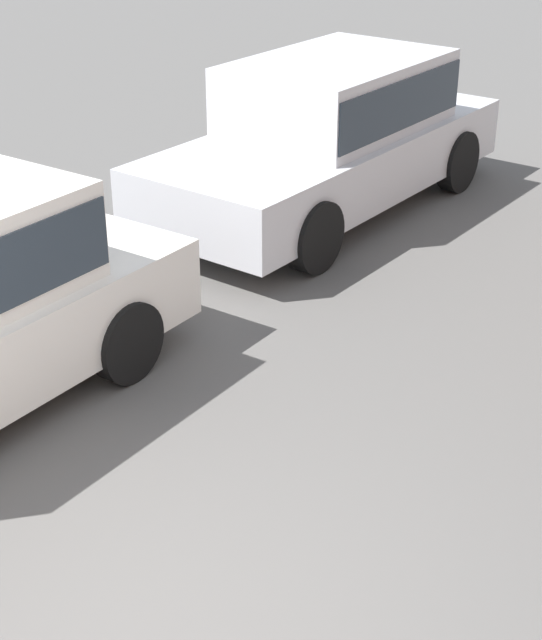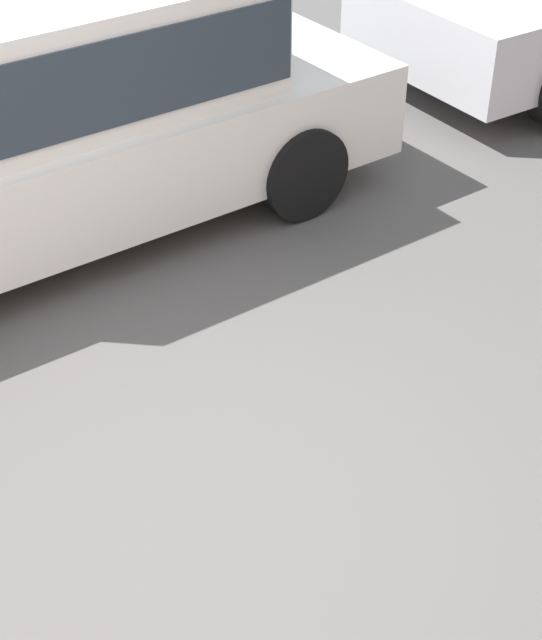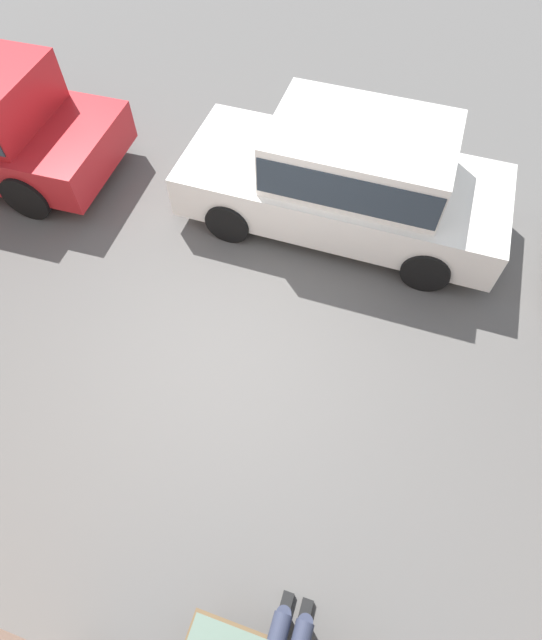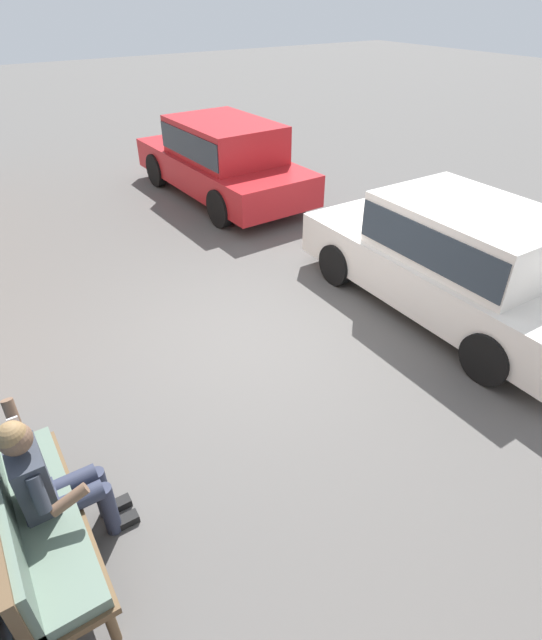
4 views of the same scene
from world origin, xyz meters
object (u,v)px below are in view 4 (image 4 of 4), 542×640
bench (25,519)px  parked_car_far (223,156)px  person_on_phone (50,482)px  parked_car_mid (457,256)px

bench → parked_car_far: 8.04m
person_on_phone → parked_car_far: (6.21, -4.75, 0.12)m
bench → parked_car_far: parked_car_far is taller
person_on_phone → parked_car_far: parked_car_far is taller
parked_car_far → parked_car_mid: bearing=-175.3°
person_on_phone → parked_car_mid: (0.73, -5.20, 0.09)m
person_on_phone → parked_car_far: size_ratio=0.30×
parked_car_mid → parked_car_far: size_ratio=0.94×
parked_car_far → bench: bearing=141.8°
person_on_phone → parked_car_mid: 5.25m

